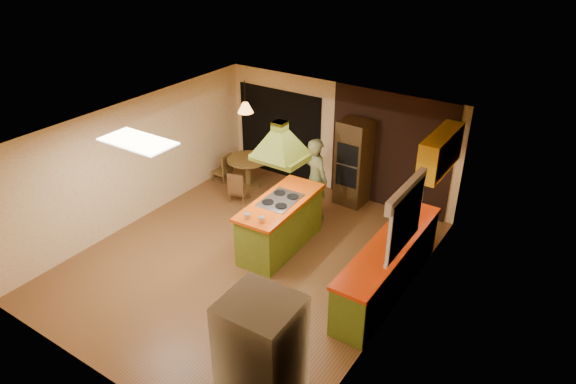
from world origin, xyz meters
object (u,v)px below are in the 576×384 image
Objects in this scene: dining_table at (248,167)px; canister_large at (415,206)px; wall_oven at (353,163)px; kitchen_island at (281,223)px; refrigerator at (262,370)px; man at (316,178)px.

dining_table is 4.22m from canister_large.
canister_large is (1.82, -1.20, 0.10)m from wall_oven.
wall_oven reaches higher than canister_large.
canister_large is at bearing 24.24° from kitchen_island.
wall_oven is at bearing 146.55° from canister_large.
refrigerator reaches higher than dining_table.
dining_table is at bearing 127.53° from refrigerator.
man is at bearing 112.40° from refrigerator.
refrigerator is 4.44m from canister_large.
canister_large is at bearing -7.64° from dining_table.
man is 5.15m from refrigerator.
refrigerator is 5.89m from wall_oven.
man is 0.88× the size of refrigerator.
kitchen_island is 1.03× the size of refrigerator.
wall_oven reaches higher than kitchen_island.
canister_large reaches higher than kitchen_island.
dining_table is (-2.33, -0.65, -0.45)m from wall_oven.
dining_table is 3.78× the size of canister_large.
kitchen_island is 1.39m from man.
refrigerator is at bearing -91.40° from canister_large.
man is at bearing -108.51° from wall_oven.
wall_oven is at bearing 15.52° from dining_table.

